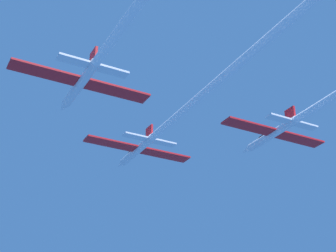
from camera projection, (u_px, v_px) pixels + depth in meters
jet_lead at (195, 101)px, 78.06m from camera, size 20.15×69.62×3.34m
jet_left_wing at (138, 5)px, 57.98m from camera, size 20.15×65.93×3.34m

